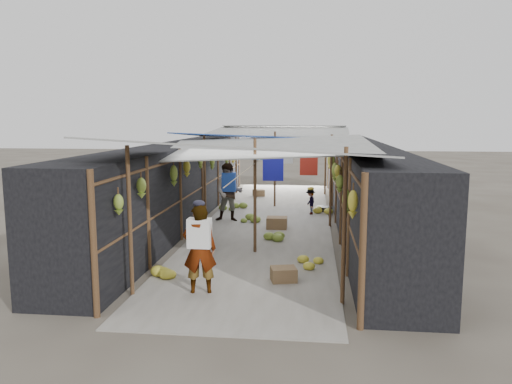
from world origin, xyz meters
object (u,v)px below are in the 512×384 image
at_px(black_basin, 324,209).
at_px(shopper_blue, 229,192).
at_px(vendor_elderly, 200,249).
at_px(crate_near, 277,223).
at_px(vendor_seated, 310,202).

bearing_deg(black_basin, shopper_blue, -145.72).
bearing_deg(vendor_elderly, crate_near, -111.84).
relative_size(black_basin, vendor_elderly, 0.34).
distance_m(vendor_elderly, shopper_blue, 6.18).
height_order(crate_near, black_basin, crate_near).
relative_size(crate_near, vendor_elderly, 0.35).
distance_m(crate_near, vendor_seated, 2.37).
relative_size(black_basin, vendor_seated, 0.65).
bearing_deg(vendor_seated, crate_near, -37.41).
xyz_separation_m(vendor_elderly, shopper_blue, (-0.51, 6.16, 0.07)).
distance_m(vendor_elderly, vendor_seated, 7.69).
height_order(crate_near, vendor_seated, vendor_seated).
height_order(crate_near, shopper_blue, shopper_blue).
relative_size(vendor_elderly, vendor_seated, 1.91).
bearing_deg(vendor_seated, shopper_blue, -76.49).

